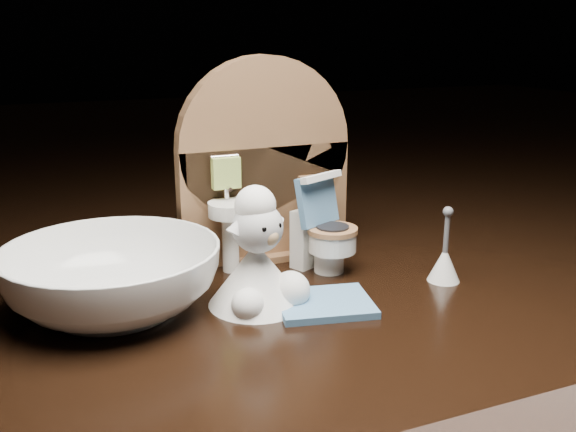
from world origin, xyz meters
The scene contains 6 objects.
backdrop_panel centered at (0.00, 0.06, 0.07)m, with size 0.13×0.05×0.15m.
toy_toilet centered at (0.03, 0.02, 0.03)m, with size 0.04×0.05×0.07m.
bath_mat centered at (0.00, -0.04, 0.00)m, with size 0.06×0.05×0.00m, color #507EA9.
toilet_brush centered at (0.10, -0.03, 0.01)m, with size 0.02×0.02×0.05m.
plush_lamb centered at (-0.03, -0.02, 0.03)m, with size 0.06×0.06×0.08m.
ceramic_bowl centered at (-0.12, 0.01, 0.02)m, with size 0.13×0.13×0.04m, color white.
Camera 1 is at (-0.16, -0.37, 0.17)m, focal length 40.00 mm.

